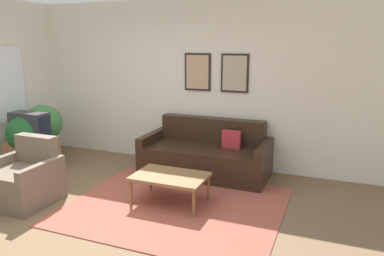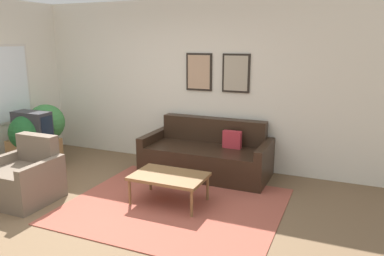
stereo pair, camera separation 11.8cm
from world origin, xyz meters
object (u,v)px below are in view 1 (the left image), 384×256
(tv, at_px, (30,127))
(couch, at_px, (206,156))
(potted_plant_tall, at_px, (25,135))
(coffee_table, at_px, (170,178))
(armchair, at_px, (24,181))

(tv, bearing_deg, couch, 19.22)
(couch, relative_size, potted_plant_tall, 2.12)
(couch, height_order, tv, tv)
(coffee_table, distance_m, tv, 2.61)
(coffee_table, xyz_separation_m, armchair, (-1.77, -0.65, -0.06))
(coffee_table, relative_size, armchair, 1.13)
(couch, bearing_deg, coffee_table, -92.62)
(tv, distance_m, potted_plant_tall, 0.15)
(potted_plant_tall, bearing_deg, coffee_table, -5.33)
(couch, relative_size, coffee_table, 2.09)
(coffee_table, height_order, armchair, armchair)
(couch, height_order, armchair, couch)
(couch, bearing_deg, armchair, -134.39)
(armchair, distance_m, potted_plant_tall, 1.27)
(couch, distance_m, coffee_table, 1.22)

